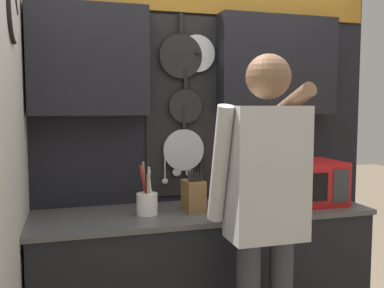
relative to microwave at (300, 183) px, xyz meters
name	(u,v)px	position (x,y,z in m)	size (l,w,h in m)	color
base_cabinet_counter	(203,283)	(-0.65, 0.02, -0.60)	(2.03, 0.59, 0.91)	black
back_wall_unit	(192,121)	(-0.64, 0.28, 0.39)	(2.60, 0.20, 2.33)	black
side_wall	(9,188)	(-1.68, -0.40, 0.13)	(0.07, 1.60, 2.33)	silver
microwave	(300,183)	(0.00, 0.00, 0.00)	(0.51, 0.35, 0.28)	red
knife_block	(193,195)	(-0.72, 0.00, -0.04)	(0.12, 0.16, 0.26)	brown
utensil_crock	(147,201)	(-1.00, 0.00, -0.06)	(0.12, 0.12, 0.32)	white
person	(265,199)	(-0.49, -0.50, 0.03)	(0.54, 0.67, 1.79)	#383842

